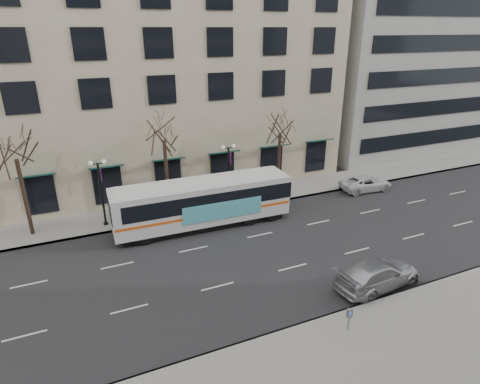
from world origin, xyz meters
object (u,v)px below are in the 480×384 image
pay_station (349,315)px  lamp_post_right (229,172)px  white_pickup (366,183)px  lamp_post_left (101,190)px  silver_car (378,274)px  tree_far_left (13,145)px  tree_far_right (280,123)px  tree_far_mid (163,128)px  city_bus (204,202)px

pay_station → lamp_post_right: bearing=105.1°
white_pickup → lamp_post_left: bearing=88.7°
lamp_post_right → silver_car: bearing=-76.2°
tree_far_left → silver_car: bearing=-38.5°
tree_far_right → lamp_post_left: tree_far_right is taller
tree_far_left → lamp_post_right: (15.01, -0.60, -3.75)m
tree_far_right → silver_car: size_ratio=1.49×
tree_far_left → tree_far_mid: size_ratio=0.98×
silver_car → city_bus: bearing=25.2°
silver_car → white_pickup: size_ratio=1.12×
tree_far_mid → lamp_post_left: 6.40m
tree_far_left → silver_car: tree_far_left is taller
lamp_post_left → tree_far_mid: bearing=6.9°
tree_far_left → silver_car: size_ratio=1.54×
pay_station → tree_far_mid: bearing=121.5°
tree_far_left → silver_car: (18.49, -14.72, -5.91)m
silver_car → tree_far_mid: bearing=24.7°
pay_station → white_pickup: bearing=64.6°
tree_far_left → tree_far_mid: tree_far_mid is taller
city_bus → pay_station: size_ratio=10.80×
tree_far_left → pay_station: size_ratio=6.82×
tree_far_mid → tree_far_right: (10.00, -0.00, -0.48)m
tree_far_mid → tree_far_right: tree_far_mid is taller
tree_far_mid → lamp_post_left: tree_far_mid is taller
lamp_post_right → white_pickup: size_ratio=1.08×
tree_far_right → lamp_post_left: (-14.99, -0.60, -3.48)m
tree_far_left → lamp_post_left: size_ratio=1.60×
tree_far_right → city_bus: 9.91m
lamp_post_left → white_pickup: 22.90m
white_pickup → silver_car: bearing=146.4°
tree_far_left → pay_station: (14.53, -17.16, -5.66)m
pay_station → lamp_post_left: bearing=136.6°
white_pickup → pay_station: (-13.18, -14.56, 0.36)m
lamp_post_right → city_bus: (-3.16, -2.82, -1.00)m
tree_far_left → city_bus: (11.85, -3.42, -4.75)m
lamp_post_left → white_pickup: lamp_post_left is taller
tree_far_right → lamp_post_right: 6.11m
city_bus → silver_car: size_ratio=2.44×
lamp_post_left → lamp_post_right: 10.00m
tree_far_right → white_pickup: size_ratio=1.67×
lamp_post_right → white_pickup: bearing=-8.9°
tree_far_mid → white_pickup: tree_far_mid is taller
white_pickup → pay_station: pay_station is taller
city_bus → pay_station: bearing=-77.6°
tree_far_right → city_bus: tree_far_right is taller
lamp_post_right → white_pickup: lamp_post_right is taller
tree_far_mid → lamp_post_left: bearing=-173.1°
city_bus → silver_car: 13.16m
lamp_post_left → lamp_post_right: size_ratio=1.00×
tree_far_right → city_bus: bearing=-157.2°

